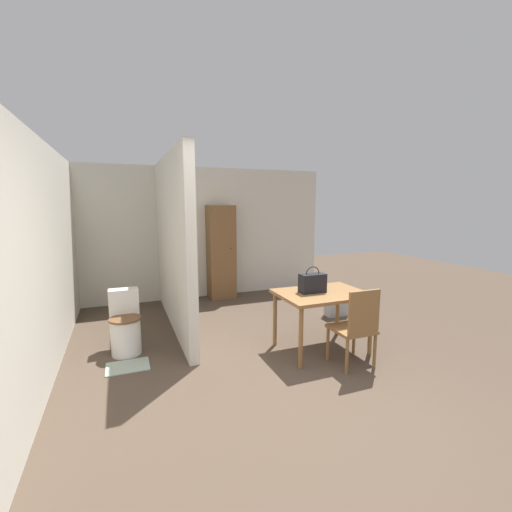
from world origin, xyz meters
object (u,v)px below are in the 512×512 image
at_px(wooden_cabinet, 221,252).
at_px(space_heater, 336,302).
at_px(toilet, 125,326).
at_px(handbag, 312,283).
at_px(wooden_chair, 356,326).
at_px(dining_table, 322,299).

distance_m(wooden_cabinet, space_heater, 2.37).
bearing_deg(toilet, space_heater, 3.47).
height_order(handbag, wooden_cabinet, wooden_cabinet).
height_order(handbag, space_heater, handbag).
distance_m(wooden_chair, space_heater, 1.82).
bearing_deg(wooden_chair, wooden_cabinet, 100.28).
height_order(toilet, wooden_cabinet, wooden_cabinet).
bearing_deg(wooden_cabinet, handbag, -82.52).
distance_m(dining_table, space_heater, 1.48).
bearing_deg(dining_table, space_heater, 47.32).
relative_size(dining_table, handbag, 3.32).
bearing_deg(handbag, dining_table, -21.50).
height_order(dining_table, handbag, handbag).
relative_size(wooden_chair, handbag, 2.81).
bearing_deg(dining_table, wooden_chair, -79.48).
bearing_deg(toilet, handbag, -20.28).
relative_size(dining_table, space_heater, 2.44).
bearing_deg(wooden_chair, handbag, 110.62).
xyz_separation_m(toilet, wooden_cabinet, (1.80, 1.96, 0.57)).
distance_m(dining_table, wooden_chair, 0.58).
bearing_deg(wooden_chair, toilet, 150.27).
xyz_separation_m(wooden_cabinet, space_heater, (1.43, -1.77, -0.67)).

